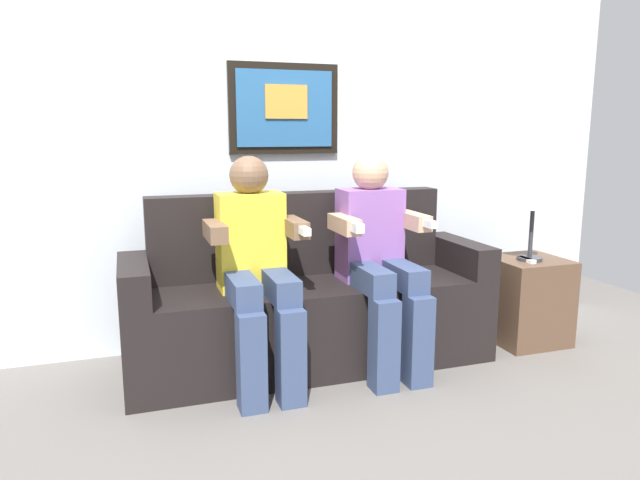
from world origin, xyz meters
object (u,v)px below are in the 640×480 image
person_on_right (379,254)px  spare_remote_on_table (526,260)px  side_table_right (526,300)px  couch (309,306)px  table_lamp (534,198)px  person_on_left (256,263)px

person_on_right → spare_remote_on_table: size_ratio=8.54×
side_table_right → spare_remote_on_table: size_ratio=3.85×
couch → table_lamp: table_lamp is taller
couch → side_table_right: size_ratio=3.81×
person_on_left → person_on_right: size_ratio=1.00×
person_on_left → table_lamp: (1.59, 0.02, 0.25)m
person_on_right → side_table_right: 1.05m
couch → person_on_right: (0.32, -0.17, 0.29)m
couch → side_table_right: (1.30, -0.11, -0.06)m
table_lamp → spare_remote_on_table: table_lamp is taller
person_on_right → side_table_right: size_ratio=2.22×
couch → side_table_right: couch is taller
couch → person_on_left: bearing=-152.5°
person_on_left → side_table_right: person_on_left is taller
couch → person_on_right: 0.47m
person_on_right → table_lamp: size_ratio=2.41×
couch → spare_remote_on_table: (1.24, -0.16, 0.20)m
table_lamp → couch: bearing=173.5°
person_on_right → side_table_right: (0.98, 0.06, -0.36)m
couch → table_lamp: bearing=-6.5°
side_table_right → spare_remote_on_table: 0.27m
person_on_left → spare_remote_on_table: person_on_left is taller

